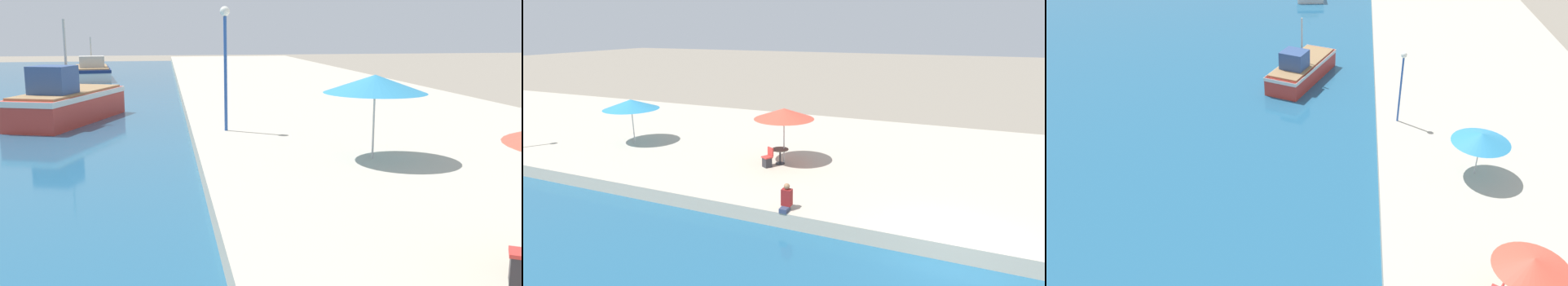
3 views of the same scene
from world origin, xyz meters
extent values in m
plane|color=gray|center=(0.00, 0.00, 0.00)|extent=(200.00, 200.00, 0.00)
cylinder|color=#B7B7B7|center=(5.05, 7.66, 1.78)|extent=(0.06, 0.06, 2.32)
cone|color=#E04C38|center=(5.05, 7.66, 3.03)|extent=(2.81, 2.81, 0.49)
cylinder|color=#B7B7B7|center=(5.03, 16.74, 1.66)|extent=(0.06, 0.06, 2.09)
cone|color=teal|center=(5.03, 16.74, 2.82)|extent=(3.00, 3.00, 0.52)
cylinder|color=#333338|center=(4.88, 7.79, 0.64)|extent=(0.44, 0.44, 0.04)
cylinder|color=#333338|center=(4.88, 7.79, 0.97)|extent=(0.08, 0.08, 0.70)
cylinder|color=#4C4742|center=(4.88, 7.79, 1.34)|extent=(0.80, 0.80, 0.04)
cube|color=#2D2D33|center=(4.23, 8.17, 0.84)|extent=(0.47, 0.47, 0.45)
cube|color=red|center=(4.23, 8.17, 1.10)|extent=(0.55, 0.55, 0.06)
cube|color=red|center=(4.40, 8.07, 1.33)|extent=(0.25, 0.38, 0.40)
cube|color=#333D5B|center=(0.17, 5.59, 0.70)|extent=(0.41, 0.28, 0.16)
cube|color=maroon|center=(0.38, 5.59, 1.08)|extent=(0.26, 0.36, 0.61)
sphere|color=#9E704C|center=(0.38, 5.59, 1.49)|extent=(0.22, 0.22, 0.22)
camera|label=1|loc=(-0.95, 0.79, 4.38)|focal=40.00mm
camera|label=2|loc=(-11.93, 0.52, 6.89)|focal=28.00mm
camera|label=3|loc=(-1.67, -6.15, 16.06)|focal=35.00mm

